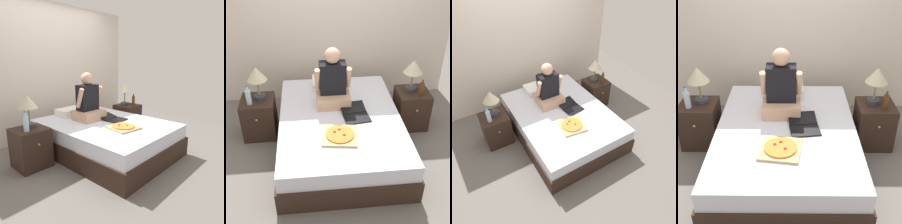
# 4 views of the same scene
# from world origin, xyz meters

# --- Properties ---
(ground_plane) EXTENTS (5.80, 5.80, 0.00)m
(ground_plane) POSITION_xyz_m (0.00, 0.00, 0.00)
(ground_plane) COLOR #66605B
(wall_back) EXTENTS (3.80, 0.12, 2.50)m
(wall_back) POSITION_xyz_m (0.00, 1.42, 1.25)
(wall_back) COLOR beige
(wall_back) RESTS_ON ground
(bed) EXTENTS (1.57, 2.13, 0.50)m
(bed) POSITION_xyz_m (0.00, 0.00, 0.24)
(bed) COLOR black
(bed) RESTS_ON ground
(nightstand_left) EXTENTS (0.44, 0.47, 0.56)m
(nightstand_left) POSITION_xyz_m (-1.08, 0.40, 0.28)
(nightstand_left) COLOR black
(nightstand_left) RESTS_ON ground
(lamp_on_left_nightstand) EXTENTS (0.26, 0.26, 0.45)m
(lamp_on_left_nightstand) POSITION_xyz_m (-1.04, 0.45, 0.89)
(lamp_on_left_nightstand) COLOR #333842
(lamp_on_left_nightstand) RESTS_ON nightstand_left
(water_bottle) EXTENTS (0.07, 0.07, 0.28)m
(water_bottle) POSITION_xyz_m (-1.16, 0.31, 0.67)
(water_bottle) COLOR silver
(water_bottle) RESTS_ON nightstand_left
(nightstand_right) EXTENTS (0.44, 0.47, 0.56)m
(nightstand_right) POSITION_xyz_m (1.08, 0.40, 0.28)
(nightstand_right) COLOR black
(nightstand_right) RESTS_ON ground
(lamp_on_right_nightstand) EXTENTS (0.26, 0.26, 0.45)m
(lamp_on_right_nightstand) POSITION_xyz_m (1.05, 0.45, 0.89)
(lamp_on_right_nightstand) COLOR #333842
(lamp_on_right_nightstand) RESTS_ON nightstand_right
(beer_bottle) EXTENTS (0.06, 0.06, 0.23)m
(beer_bottle) POSITION_xyz_m (1.15, 0.30, 0.66)
(beer_bottle) COLOR #512D14
(beer_bottle) RESTS_ON nightstand_right
(pillow) EXTENTS (0.52, 0.34, 0.12)m
(pillow) POSITION_xyz_m (-0.06, 0.78, 0.56)
(pillow) COLOR white
(pillow) RESTS_ON bed
(person_seated) EXTENTS (0.47, 0.40, 0.78)m
(person_seated) POSITION_xyz_m (-0.06, 0.33, 0.78)
(person_seated) COLOR tan
(person_seated) RESTS_ON bed
(laptop) EXTENTS (0.37, 0.45, 0.07)m
(laptop) POSITION_xyz_m (0.20, -0.02, 0.52)
(laptop) COLOR black
(laptop) RESTS_ON bed
(pizza_box) EXTENTS (0.45, 0.45, 0.05)m
(pizza_box) POSITION_xyz_m (-0.05, -0.42, 0.51)
(pizza_box) COLOR tan
(pizza_box) RESTS_ON bed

